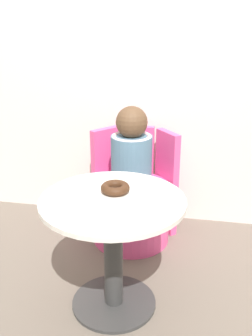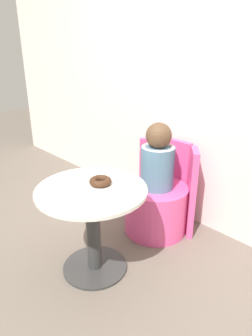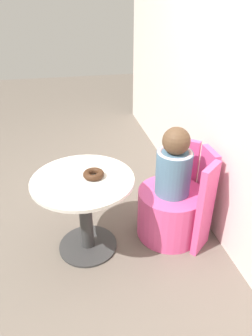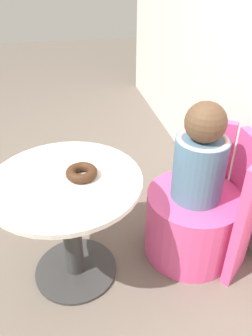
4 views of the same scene
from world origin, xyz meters
The scene contains 6 objects.
ground_plane centered at (0.00, 0.00, 0.00)m, with size 12.00×12.00×0.00m, color #665B51.
round_table centered at (-0.03, 0.04, 0.45)m, with size 0.73×0.73×0.64m.
tub_chair centered at (-0.06, 0.73, 0.21)m, with size 0.53×0.53×0.41m.
booth_backrest centered at (-0.06, 0.95, 0.37)m, with size 0.63×0.23×0.75m.
child_figure centered at (-0.06, 0.73, 0.66)m, with size 0.27×0.27×0.54m.
donut centered at (-0.04, 0.12, 0.67)m, with size 0.15×0.15×0.05m.
Camera 4 is at (1.25, 0.06, 1.53)m, focal length 35.00 mm.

